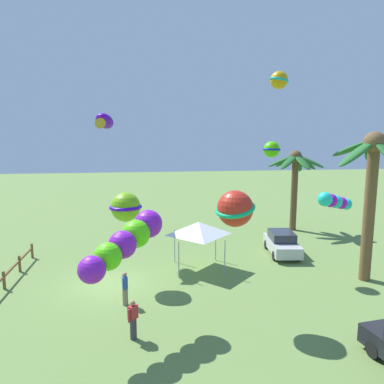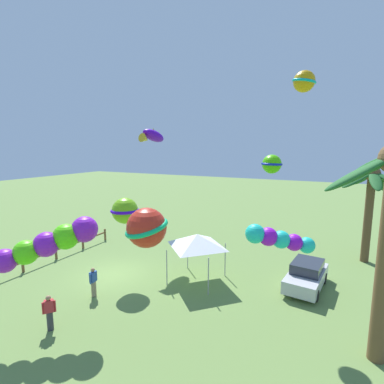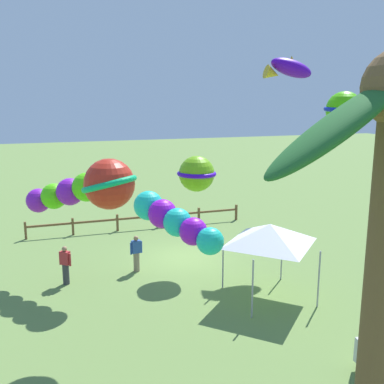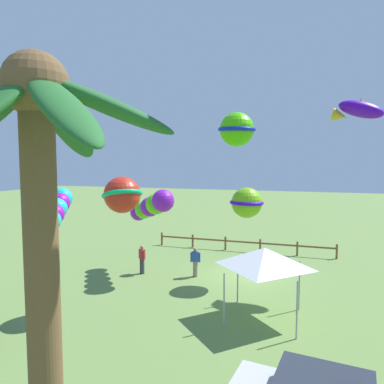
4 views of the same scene
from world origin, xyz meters
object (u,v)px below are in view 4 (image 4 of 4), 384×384
Objects in this scene: palm_tree_0 at (41,181)px; spectator_0 at (195,262)px; festival_tent at (264,257)px; kite_tube_4 at (58,207)px; kite_ball_1 at (247,203)px; kite_tube_0 at (152,206)px; kite_ball_5 at (237,130)px; kite_fish_3 at (358,110)px; spectator_1 at (142,259)px; kite_ball_2 at (122,195)px.

palm_tree_0 reaches higher than spectator_0.
spectator_0 is 6.07m from festival_tent.
kite_tube_4 reaches higher than festival_tent.
palm_tree_0 is 5.07× the size of spectator_0.
spectator_0 is 4.30m from kite_ball_1.
kite_ball_1 is (-1.40, -12.90, -1.72)m from palm_tree_0.
spectator_0 is 0.75× the size of kite_tube_4.
kite_tube_0 is 1.67× the size of kite_tube_4.
kite_ball_5 is at bearing 128.14° from kite_tube_0.
kite_ball_5 is (-4.94, -1.25, 2.17)m from kite_tube_4.
spectator_0 is 0.66× the size of kite_ball_1.
spectator_1 is at bearing 9.92° from kite_fish_3.
kite_tube_4 is (-1.89, 9.09, 4.08)m from spectator_1.
kite_ball_5 is (-5.55, 3.53, 2.24)m from kite_ball_2.
palm_tree_0 is at bearing 95.94° from spectator_0.
spectator_0 is at bearing -44.55° from festival_tent.
kite_tube_0 is (6.62, -3.86, 1.31)m from festival_tent.
spectator_0 is at bearing -171.44° from spectator_1.
kite_tube_0 is (-0.51, -0.21, 2.96)m from spectator_1.
festival_tent is at bearing -107.76° from palm_tree_0.
kite_fish_3 is 1.22× the size of kite_tube_4.
kite_fish_3 is at bearing -112.55° from kite_ball_5.
kite_ball_5 is (-6.31, 8.04, 3.28)m from kite_tube_0.
kite_ball_2 is (1.70, 4.75, 4.00)m from spectator_0.
kite_tube_4 is 1.49× the size of kite_ball_5.
spectator_0 is 10.43m from kite_tube_4.
kite_tube_0 is 1.46× the size of kite_ball_1.
spectator_0 is at bearing -109.67° from kite_ball_2.
spectator_1 is 0.67× the size of kite_ball_2.
kite_ball_5 is at bearing 85.81° from festival_tent.
spectator_1 is at bearing -70.91° from palm_tree_0.
kite_ball_1 is (-5.20, -0.24, 0.35)m from kite_tube_0.
kite_fish_3 reaches higher than spectator_0.
palm_tree_0 is at bearing 125.77° from kite_tube_4.
palm_tree_0 reaches higher than kite_ball_2.
palm_tree_0 is at bearing 72.24° from festival_tent.
spectator_0 is 0.45× the size of kite_tube_0.
kite_ball_5 is at bearing 147.55° from kite_ball_2.
spectator_0 is 3.00m from spectator_1.
kite_ball_5 reaches higher than spectator_0.
kite_fish_3 is at bearing -123.94° from festival_tent.
kite_ball_1 is at bearing -175.56° from spectator_1.
kite_ball_1 reaches higher than spectator_0.
kite_fish_3 reaches higher than spectator_1.
kite_ball_5 is at bearing 97.68° from kite_ball_1.
kite_ball_2 is (4.44, 4.75, 0.68)m from kite_ball_1.
spectator_0 is at bearing -96.48° from kite_tube_4.
spectator_1 is at bearing -73.55° from kite_ball_2.
spectator_1 is 6.01m from kite_ball_2.
kite_ball_2 reaches higher than kite_ball_1.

